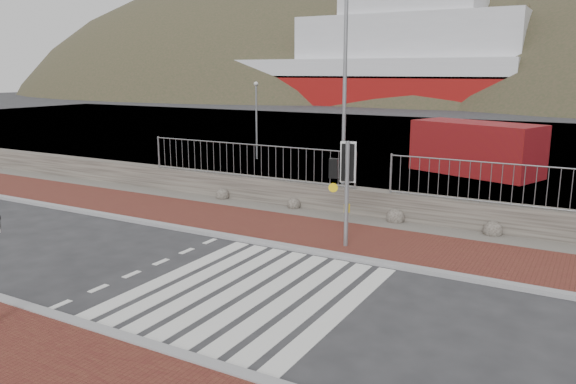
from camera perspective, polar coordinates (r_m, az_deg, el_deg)
The scene contains 14 objects.
ground at distance 12.34m, azimuth -3.82°, elevation -10.07°, with size 220.00×220.00×0.00m, color #28282B.
sidewalk_far at distance 16.06m, azimuth 5.04°, elevation -4.61°, with size 40.00×3.00×0.08m, color brown.
kerb_near at distance 10.18m, azimuth -13.45°, elevation -15.14°, with size 40.00×0.25×0.12m, color gray.
kerb_far at distance 14.76m, azimuth 2.60°, elevation -6.05°, with size 40.00×0.25×0.12m, color gray.
zebra_crossing at distance 12.34m, azimuth -3.82°, elevation -10.04°, with size 4.62×5.60×0.01m.
gravel_strip at distance 17.83m, azimuth 7.71°, elevation -2.99°, with size 40.00×1.50×0.06m, color #59544C.
stone_wall at distance 18.45m, azimuth 8.68°, elevation -1.16°, with size 40.00×0.60×0.90m, color #443F38.
railing at distance 18.05m, azimuth 8.64°, elevation 2.98°, with size 18.07×0.07×1.22m.
quay at distance 38.23m, azimuth 19.81°, elevation 4.47°, with size 120.00×40.00×0.50m, color #4C4C4F.
water at distance 72.84m, azimuth 24.66°, elevation 7.43°, with size 220.00×50.00×0.05m, color #3F4C54.
ferry at distance 83.38m, azimuth 7.87°, elevation 12.57°, with size 50.00×16.00×20.00m.
traffic_signal_far at distance 14.72m, azimuth 5.88°, elevation 2.07°, with size 0.71×0.39×2.90m.
streetlight at distance 19.18m, azimuth 6.07°, elevation 10.72°, with size 1.53×0.65×7.46m.
shipping_container at distance 27.28m, azimuth 18.55°, elevation 4.23°, with size 5.70×2.37×2.37m, color maroon.
Camera 1 is at (6.31, -9.52, 4.67)m, focal length 35.00 mm.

